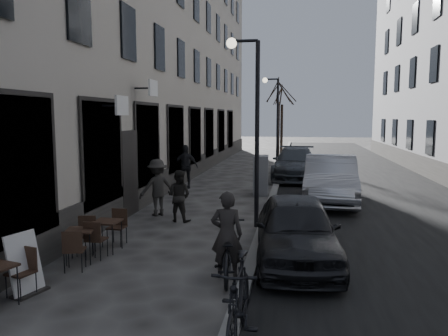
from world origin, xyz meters
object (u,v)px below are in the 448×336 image
(tree_near, at_px, (279,89))
(bistro_set_b, at_px, (81,242))
(bistro_set_c, at_px, (107,233))
(car_near, at_px, (296,229))
(streetlamp_near, at_px, (251,111))
(bicycle, at_px, (227,251))
(car_far, at_px, (295,164))
(sign_board, at_px, (26,269))
(pedestrian_near, at_px, (179,196))
(pedestrian_far, at_px, (185,166))
(moped, at_px, (239,302))
(car_mid, at_px, (330,179))
(streetlamp_far, at_px, (274,114))
(tree_far, at_px, (282,94))
(pedestrian_mid, at_px, (157,187))
(utility_cabinet, at_px, (261,175))

(tree_near, height_order, bistro_set_b, tree_near)
(bistro_set_c, relative_size, car_near, 0.35)
(streetlamp_near, xyz_separation_m, bicycle, (-0.03, -3.86, -2.66))
(car_near, bearing_deg, car_far, 86.01)
(sign_board, xyz_separation_m, pedestrian_near, (1.20, 5.47, 0.32))
(bistro_set_c, bearing_deg, streetlamp_near, 44.30)
(pedestrian_near, bearing_deg, bistro_set_c, 86.81)
(pedestrian_near, height_order, car_far, car_far)
(pedestrian_far, distance_m, moped, 12.99)
(car_mid, bearing_deg, streetlamp_far, 109.75)
(car_mid, bearing_deg, tree_near, 105.07)
(bicycle, bearing_deg, car_far, -102.55)
(bistro_set_b, relative_size, pedestrian_near, 0.96)
(car_near, relative_size, car_far, 0.78)
(bicycle, bearing_deg, streetlamp_near, -97.84)
(streetlamp_far, bearing_deg, car_near, -85.15)
(tree_far, bearing_deg, pedestrian_mid, -98.57)
(streetlamp_near, xyz_separation_m, tree_near, (0.07, 15.00, 1.50))
(utility_cabinet, relative_size, pedestrian_mid, 0.87)
(bicycle, bearing_deg, streetlamp_far, -97.52)
(tree_far, relative_size, pedestrian_near, 3.80)
(tree_far, distance_m, pedestrian_mid, 20.66)
(streetlamp_far, xyz_separation_m, sign_board, (-3.29, -17.20, -2.73))
(car_far, height_order, moped, car_far)
(streetlamp_near, xyz_separation_m, car_mid, (2.42, 3.90, -2.34))
(sign_board, relative_size, pedestrian_near, 0.71)
(streetlamp_near, relative_size, pedestrian_mid, 2.94)
(bistro_set_c, xyz_separation_m, car_mid, (5.35, 6.64, 0.40))
(tree_near, xyz_separation_m, car_near, (1.18, -17.77, -3.97))
(streetlamp_near, distance_m, utility_cabinet, 5.62)
(tree_near, bearing_deg, moped, -88.79)
(utility_cabinet, bearing_deg, pedestrian_mid, -127.03)
(car_far, bearing_deg, streetlamp_near, -96.05)
(tree_near, bearing_deg, bistro_set_c, -99.61)
(streetlamp_near, height_order, car_mid, streetlamp_near)
(streetlamp_far, height_order, tree_far, tree_far)
(bistro_set_b, relative_size, pedestrian_far, 0.79)
(car_mid, distance_m, car_far, 5.74)
(pedestrian_near, bearing_deg, tree_near, -85.96)
(streetlamp_far, distance_m, pedestrian_near, 12.16)
(bistro_set_c, relative_size, sign_board, 1.34)
(bicycle, relative_size, car_mid, 0.38)
(bistro_set_c, xyz_separation_m, pedestrian_mid, (-0.02, 3.66, 0.44))
(streetlamp_near, bearing_deg, car_mid, 58.23)
(car_mid, height_order, moped, car_mid)
(tree_near, relative_size, tree_far, 1.00)
(car_near, bearing_deg, tree_near, 89.43)
(streetlamp_near, xyz_separation_m, car_near, (1.25, -2.77, -2.47))
(tree_far, relative_size, bistro_set_b, 3.95)
(bicycle, bearing_deg, tree_far, -97.65)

